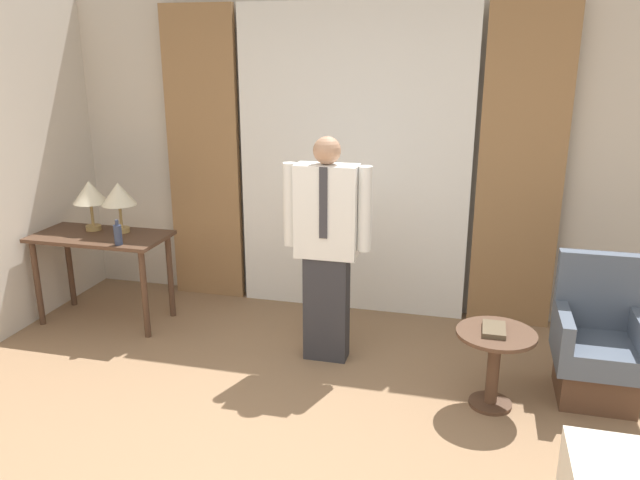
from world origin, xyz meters
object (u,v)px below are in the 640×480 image
table_lamp_left (90,194)px  bottle_near_edge (118,234)px  book (494,329)px  table_lamp_right (119,195)px  side_table (494,356)px  person (327,243)px  desk (102,249)px  armchair (597,348)px

table_lamp_left → bottle_near_edge: bearing=-36.5°
book → table_lamp_right: bearing=167.0°
side_table → person: bearing=162.0°
desk → table_lamp_left: table_lamp_left is taller
table_lamp_left → side_table: size_ratio=0.81×
table_lamp_left → bottle_near_edge: (0.43, -0.32, -0.23)m
desk → book: (3.13, -0.58, -0.10)m
bottle_near_edge → armchair: bearing=-1.2°
armchair → side_table: bearing=-155.1°
side_table → desk: bearing=169.6°
armchair → side_table: armchair is taller
desk → table_lamp_left: (-0.13, 0.11, 0.44)m
bottle_near_edge → book: 2.87m
armchair → desk: bearing=175.9°
armchair → person: bearing=177.5°
desk → armchair: 3.82m
table_lamp_right → bottle_near_edge: 0.42m
person → book: person is taller
table_lamp_left → table_lamp_right: (0.27, 0.00, 0.00)m
table_lamp_right → armchair: table_lamp_right is taller
table_lamp_left → person: bearing=-8.4°
person → side_table: size_ratio=3.18×
book → armchair: bearing=24.1°
person → armchair: person is taller
table_lamp_right → armchair: size_ratio=0.45×
book → table_lamp_left: bearing=168.1°
side_table → book: size_ratio=2.27×
desk → table_lamp_left: size_ratio=2.63×
table_lamp_right → side_table: (3.01, -0.69, -0.72)m
table_lamp_right → bottle_near_edge: (0.16, -0.32, -0.23)m
desk → book: 3.18m
table_lamp_right → book: table_lamp_right is taller
person → desk: bearing=174.4°
table_lamp_right → person: size_ratio=0.25×
table_lamp_left → book: (3.26, -0.69, -0.54)m
table_lamp_left → person: (2.09, -0.31, -0.17)m
table_lamp_right → table_lamp_left: bearing=180.0°
armchair → book: bearing=-155.9°
desk → side_table: (3.15, -0.58, -0.28)m
desk → side_table: 3.21m
person → book: bearing=-18.1°
desk → bottle_near_edge: 0.42m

